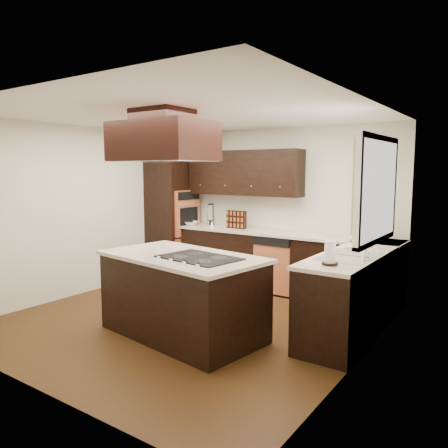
{
  "coord_description": "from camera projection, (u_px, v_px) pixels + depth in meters",
  "views": [
    {
      "loc": [
        3.34,
        -4.08,
        1.85
      ],
      "look_at": [
        0.1,
        0.6,
        1.15
      ],
      "focal_mm": 35.0,
      "sensor_mm": 36.0,
      "label": 1
    }
  ],
  "objects": [
    {
      "name": "wall_left",
      "position": [
        79.0,
        211.0,
        6.48
      ],
      "size": [
        0.02,
        4.2,
        2.5
      ],
      "primitive_type": "cube",
      "color": "beige",
      "rests_on": "ground"
    },
    {
      "name": "oven_column",
      "position": [
        172.0,
        215.0,
        7.71
      ],
      "size": [
        0.65,
        0.75,
        2.12
      ],
      "primitive_type": "cube",
      "color": "black",
      "rests_on": "floor"
    },
    {
      "name": "curtain_right",
      "position": [
        383.0,
        184.0,
        4.89
      ],
      "size": [
        0.02,
        0.34,
        0.9
      ],
      "primitive_type": "cube",
      "color": "#FFE6C9",
      "rests_on": "wall_right"
    },
    {
      "name": "cooktop",
      "position": [
        199.0,
        258.0,
        4.66
      ],
      "size": [
        0.92,
        0.68,
        0.01
      ],
      "primitive_type": "cube",
      "rotation": [
        0.0,
        0.0,
        -0.14
      ],
      "color": "black",
      "rests_on": "island_top"
    },
    {
      "name": "wall_back",
      "position": [
        272.0,
        208.0,
        7.01
      ],
      "size": [
        4.2,
        0.02,
        2.5
      ],
      "primitive_type": "cube",
      "color": "beige",
      "rests_on": "ground"
    },
    {
      "name": "window_pane",
      "position": [
        380.0,
        190.0,
        4.51
      ],
      "size": [
        0.0,
        1.2,
        1.0
      ],
      "primitive_type": "cube",
      "color": "white",
      "rests_on": "wall_right"
    },
    {
      "name": "wall_front",
      "position": [
        26.0,
        244.0,
        3.57
      ],
      "size": [
        4.2,
        0.02,
        2.5
      ],
      "primitive_type": "cube",
      "color": "beige",
      "rests_on": "ground"
    },
    {
      "name": "paper_towel",
      "position": [
        330.0,
        253.0,
        4.31
      ],
      "size": [
        0.14,
        0.14,
        0.24
      ],
      "primitive_type": "cylinder",
      "rotation": [
        0.0,
        0.0,
        0.3
      ],
      "color": "white",
      "rests_on": "countertop_right"
    },
    {
      "name": "blender_base",
      "position": [
        211.0,
        223.0,
        7.29
      ],
      "size": [
        0.15,
        0.15,
        0.1
      ],
      "primitive_type": "cylinder",
      "color": "silver",
      "rests_on": "countertop_back"
    },
    {
      "name": "countertop_right",
      "position": [
        358.0,
        253.0,
        5.06
      ],
      "size": [
        0.63,
        2.4,
        0.04
      ],
      "primitive_type": "cube",
      "color": "beige",
      "rests_on": "base_cabinets_right"
    },
    {
      "name": "sink_rim",
      "position": [
        349.0,
        256.0,
        4.76
      ],
      "size": [
        0.52,
        0.84,
        0.01
      ],
      "primitive_type": "cube",
      "color": "silver",
      "rests_on": "countertop_right"
    },
    {
      "name": "curtain_left",
      "position": [
        359.0,
        186.0,
        4.21
      ],
      "size": [
        0.02,
        0.34,
        0.9
      ],
      "primitive_type": "cube",
      "color": "#FFE6C9",
      "rests_on": "wall_right"
    },
    {
      "name": "soap_bottle",
      "position": [
        368.0,
        240.0,
        5.29
      ],
      "size": [
        0.09,
        0.09,
        0.18
      ],
      "primitive_type": "imported",
      "rotation": [
        0.0,
        0.0,
        0.09
      ],
      "color": "white",
      "rests_on": "countertop_right"
    },
    {
      "name": "island_top",
      "position": [
        182.0,
        257.0,
        4.84
      ],
      "size": [
        1.98,
        1.29,
        0.04
      ],
      "primitive_type": "cube",
      "rotation": [
        0.0,
        0.0,
        -0.14
      ],
      "color": "beige",
      "rests_on": "island"
    },
    {
      "name": "floor",
      "position": [
        190.0,
        320.0,
        5.45
      ],
      "size": [
        4.2,
        4.2,
        0.02
      ],
      "primitive_type": "cube",
      "color": "#563414",
      "rests_on": "ground"
    },
    {
      "name": "ceiling",
      "position": [
        188.0,
        114.0,
        5.14
      ],
      "size": [
        4.2,
        4.2,
        0.02
      ],
      "primitive_type": "cube",
      "color": "white",
      "rests_on": "ground"
    },
    {
      "name": "wall_oven_face",
      "position": [
        188.0,
        213.0,
        7.5
      ],
      "size": [
        0.05,
        0.62,
        0.78
      ],
      "primitive_type": "cube",
      "color": "#D26A3F",
      "rests_on": "oven_column"
    },
    {
      "name": "window_frame",
      "position": [
        377.0,
        190.0,
        4.52
      ],
      "size": [
        0.06,
        1.32,
        1.12
      ],
      "primitive_type": "cube",
      "color": "white",
      "rests_on": "wall_right"
    },
    {
      "name": "base_cabinets_right",
      "position": [
        358.0,
        292.0,
        5.11
      ],
      "size": [
        0.6,
        2.4,
        0.88
      ],
      "primitive_type": "cube",
      "color": "black",
      "rests_on": "floor"
    },
    {
      "name": "hood_duct",
      "position": [
        163.0,
        115.0,
        4.64
      ],
      "size": [
        0.55,
        0.5,
        0.13
      ],
      "primitive_type": "cube",
      "color": "black",
      "rests_on": "ceiling"
    },
    {
      "name": "dishwasher_front",
      "position": [
        272.0,
        270.0,
        6.44
      ],
      "size": [
        0.6,
        0.05,
        0.72
      ],
      "primitive_type": "cube",
      "color": "#D26A3F",
      "rests_on": "floor"
    },
    {
      "name": "mixing_bowl",
      "position": [
        191.0,
        223.0,
        7.48
      ],
      "size": [
        0.26,
        0.26,
        0.06
      ],
      "primitive_type": "imported",
      "rotation": [
        0.0,
        0.0,
        -0.04
      ],
      "color": "white",
      "rests_on": "countertop_back"
    },
    {
      "name": "spice_rack",
      "position": [
        236.0,
        219.0,
        7.04
      ],
      "size": [
        0.35,
        0.1,
        0.29
      ],
      "primitive_type": "cube",
      "rotation": [
        0.0,
        0.0,
        -0.04
      ],
      "color": "black",
      "rests_on": "countertop_back"
    },
    {
      "name": "island",
      "position": [
        183.0,
        297.0,
        4.9
      ],
      "size": [
        1.91,
        1.22,
        0.88
      ],
      "primitive_type": "cube",
      "rotation": [
        0.0,
        0.0,
        -0.14
      ],
      "color": "black",
      "rests_on": "floor"
    },
    {
      "name": "upper_cabinets",
      "position": [
        244.0,
        173.0,
        7.04
      ],
      "size": [
        2.0,
        0.34,
        0.72
      ],
      "primitive_type": "cube",
      "color": "black",
      "rests_on": "wall_back"
    },
    {
      "name": "wall_right",
      "position": [
        363.0,
        235.0,
        4.1
      ],
      "size": [
        0.02,
        4.2,
        2.5
      ],
      "primitive_type": "cube",
      "color": "beige",
      "rests_on": "ground"
    },
    {
      "name": "base_cabinets_back",
      "position": [
        264.0,
        261.0,
        6.84
      ],
      "size": [
        2.93,
        0.6,
        0.88
      ],
      "primitive_type": "cube",
      "color": "black",
      "rests_on": "floor"
    },
    {
      "name": "blender_pitcher",
      "position": [
        211.0,
        213.0,
        7.27
      ],
      "size": [
        0.13,
        0.13,
        0.26
      ],
      "primitive_type": "cone",
      "color": "silver",
      "rests_on": "blender_base"
    },
    {
      "name": "range_hood",
      "position": [
        163.0,
        141.0,
        4.67
      ],
      "size": [
        1.05,
        0.72,
        0.42
      ],
      "primitive_type": "cube",
      "color": "black",
      "rests_on": "ceiling"
    },
    {
      "name": "countertop_back",
      "position": [
        264.0,
        232.0,
        6.77
      ],
      "size": [
        2.93,
        0.63,
        0.04
      ],
      "primitive_type": "cube",
      "color": "beige",
      "rests_on": "base_cabinets_back"
    }
  ]
}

